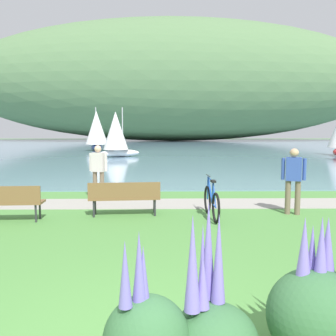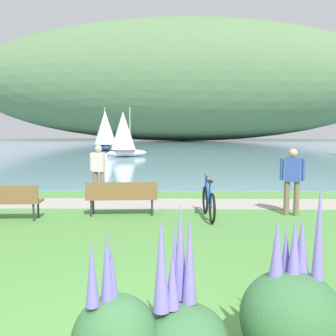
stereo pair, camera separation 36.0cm
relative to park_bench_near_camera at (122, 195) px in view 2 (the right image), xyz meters
name	(u,v)px [view 2 (the right image)]	position (x,y,z in m)	size (l,w,h in m)	color
bay_water	(169,146)	(0.63, 43.67, -0.50)	(180.00, 80.00, 0.04)	#6B8EA8
distant_hillside	(183,81)	(3.21, 68.54, 12.22)	(92.12, 28.00, 25.41)	#567A4C
shoreline_path	(151,203)	(0.63, 1.51, -0.52)	(60.00, 1.50, 0.01)	#A39E93
park_bench_near_camera	(122,195)	(0.00, 0.00, 0.00)	(1.83, 0.62, 0.88)	brown
park_bench_further_along	(2,199)	(-2.80, -0.56, 0.00)	(1.82, 0.57, 0.88)	brown
bicycle_leaning_near_bench	(208,202)	(2.18, -0.21, -0.12)	(0.17, 1.77, 1.01)	black
person_at_shoreline	(99,168)	(-1.05, 2.24, 0.46)	(0.59, 0.32, 1.71)	#72604C
person_on_the_grass	(292,177)	(4.33, 0.11, 0.46)	(0.59, 0.32, 1.71)	#72604C
echium_bush_closest_to_camera	(183,328)	(1.41, -5.93, -0.12)	(0.79, 0.79, 1.52)	#386B3D
echium_bush_mid_cluster	(292,315)	(2.40, -5.82, -0.04)	(0.94, 0.94, 1.75)	#386B3D
echium_bush_far_cluster	(115,336)	(0.82, -6.06, -0.11)	(0.76, 0.76, 1.33)	#386B3D
sailboat_nearest_to_shore	(105,130)	(-6.15, 29.81, 1.73)	(2.89, 4.15, 4.70)	navy
sailboat_toward_hillside	(124,134)	(-2.83, 20.48, 1.43)	(3.52, 2.75, 4.06)	white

